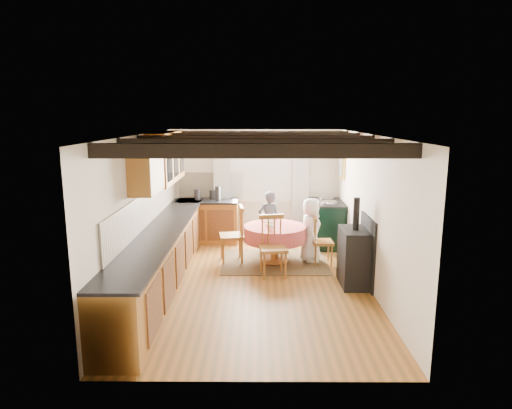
{
  "coord_description": "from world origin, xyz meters",
  "views": [
    {
      "loc": [
        0.04,
        -6.87,
        2.68
      ],
      "look_at": [
        0.0,
        0.8,
        1.15
      ],
      "focal_mm": 31.2,
      "sensor_mm": 36.0,
      "label": 1
    }
  ],
  "objects_px": {
    "dining_table": "(275,244)",
    "child_far": "(269,221)",
    "chair_near": "(273,246)",
    "cup": "(271,228)",
    "cast_iron_stove": "(355,242)",
    "chair_right": "(322,240)",
    "aga_range": "(327,223)",
    "chair_left": "(232,234)",
    "child_right": "(311,230)"
  },
  "relations": [
    {
      "from": "chair_near",
      "to": "chair_right",
      "type": "xyz_separation_m",
      "value": [
        0.92,
        0.64,
        -0.07
      ]
    },
    {
      "from": "chair_near",
      "to": "cup",
      "type": "bearing_deg",
      "value": 86.22
    },
    {
      "from": "child_far",
      "to": "cast_iron_stove",
      "type": "bearing_deg",
      "value": 111.23
    },
    {
      "from": "chair_right",
      "to": "chair_left",
      "type": "bearing_deg",
      "value": 83.31
    },
    {
      "from": "chair_right",
      "to": "cast_iron_stove",
      "type": "relative_size",
      "value": 0.63
    },
    {
      "from": "aga_range",
      "to": "cup",
      "type": "xyz_separation_m",
      "value": [
        -1.21,
        -1.42,
        0.26
      ]
    },
    {
      "from": "chair_left",
      "to": "chair_right",
      "type": "bearing_deg",
      "value": 76.89
    },
    {
      "from": "aga_range",
      "to": "child_right",
      "type": "height_order",
      "value": "child_right"
    },
    {
      "from": "dining_table",
      "to": "chair_left",
      "type": "relative_size",
      "value": 1.08
    },
    {
      "from": "dining_table",
      "to": "child_right",
      "type": "height_order",
      "value": "child_right"
    },
    {
      "from": "chair_left",
      "to": "chair_near",
      "type": "bearing_deg",
      "value": 35.61
    },
    {
      "from": "chair_near",
      "to": "cup",
      "type": "relative_size",
      "value": 9.6
    },
    {
      "from": "dining_table",
      "to": "child_right",
      "type": "bearing_deg",
      "value": 4.51
    },
    {
      "from": "child_right",
      "to": "child_far",
      "type": "bearing_deg",
      "value": 50.61
    },
    {
      "from": "chair_near",
      "to": "cup",
      "type": "xyz_separation_m",
      "value": [
        -0.03,
        0.41,
        0.22
      ]
    },
    {
      "from": "chair_near",
      "to": "aga_range",
      "type": "relative_size",
      "value": 1.0
    },
    {
      "from": "child_far",
      "to": "child_right",
      "type": "xyz_separation_m",
      "value": [
        0.76,
        -0.68,
        -0.01
      ]
    },
    {
      "from": "chair_right",
      "to": "aga_range",
      "type": "relative_size",
      "value": 0.86
    },
    {
      "from": "chair_near",
      "to": "cup",
      "type": "height_order",
      "value": "chair_near"
    },
    {
      "from": "chair_right",
      "to": "cast_iron_stove",
      "type": "height_order",
      "value": "cast_iron_stove"
    },
    {
      "from": "aga_range",
      "to": "cup",
      "type": "relative_size",
      "value": 9.63
    },
    {
      "from": "aga_range",
      "to": "cup",
      "type": "bearing_deg",
      "value": -130.54
    },
    {
      "from": "chair_near",
      "to": "child_right",
      "type": "distance_m",
      "value": 1.07
    },
    {
      "from": "aga_range",
      "to": "child_right",
      "type": "relative_size",
      "value": 0.87
    },
    {
      "from": "child_right",
      "to": "dining_table",
      "type": "bearing_deg",
      "value": 96.88
    },
    {
      "from": "chair_left",
      "to": "child_far",
      "type": "relative_size",
      "value": 0.87
    },
    {
      "from": "dining_table",
      "to": "chair_right",
      "type": "height_order",
      "value": "chair_right"
    },
    {
      "from": "cast_iron_stove",
      "to": "cup",
      "type": "relative_size",
      "value": 13.21
    },
    {
      "from": "dining_table",
      "to": "aga_range",
      "type": "height_order",
      "value": "aga_range"
    },
    {
      "from": "chair_right",
      "to": "child_right",
      "type": "xyz_separation_m",
      "value": [
        -0.2,
        0.15,
        0.15
      ]
    },
    {
      "from": "cast_iron_stove",
      "to": "aga_range",
      "type": "bearing_deg",
      "value": 92.84
    },
    {
      "from": "chair_near",
      "to": "chair_right",
      "type": "relative_size",
      "value": 1.16
    },
    {
      "from": "child_far",
      "to": "cup",
      "type": "xyz_separation_m",
      "value": [
        0.01,
        -1.06,
        0.13
      ]
    },
    {
      "from": "chair_near",
      "to": "chair_right",
      "type": "height_order",
      "value": "chair_near"
    },
    {
      "from": "cast_iron_stove",
      "to": "child_far",
      "type": "height_order",
      "value": "cast_iron_stove"
    },
    {
      "from": "child_right",
      "to": "chair_left",
      "type": "bearing_deg",
      "value": 93.02
    },
    {
      "from": "child_right",
      "to": "cast_iron_stove",
      "type": "bearing_deg",
      "value": -152.18
    },
    {
      "from": "dining_table",
      "to": "child_far",
      "type": "xyz_separation_m",
      "value": [
        -0.09,
        0.73,
        0.26
      ]
    },
    {
      "from": "cast_iron_stove",
      "to": "cup",
      "type": "xyz_separation_m",
      "value": [
        -1.32,
        0.8,
        0.03
      ]
    },
    {
      "from": "cast_iron_stove",
      "to": "chair_right",
      "type": "bearing_deg",
      "value": 109.33
    },
    {
      "from": "child_far",
      "to": "child_right",
      "type": "bearing_deg",
      "value": 124.06
    },
    {
      "from": "dining_table",
      "to": "child_far",
      "type": "height_order",
      "value": "child_far"
    },
    {
      "from": "child_far",
      "to": "cup",
      "type": "relative_size",
      "value": 11.25
    },
    {
      "from": "chair_left",
      "to": "aga_range",
      "type": "height_order",
      "value": "chair_left"
    },
    {
      "from": "chair_near",
      "to": "chair_left",
      "type": "xyz_separation_m",
      "value": [
        -0.75,
        0.77,
        0.01
      ]
    },
    {
      "from": "aga_range",
      "to": "chair_near",
      "type": "bearing_deg",
      "value": -122.79
    },
    {
      "from": "chair_right",
      "to": "child_right",
      "type": "bearing_deg",
      "value": 51.2
    },
    {
      "from": "child_right",
      "to": "chair_near",
      "type": "bearing_deg",
      "value": 139.87
    },
    {
      "from": "aga_range",
      "to": "cup",
      "type": "distance_m",
      "value": 1.88
    },
    {
      "from": "cup",
      "to": "chair_near",
      "type": "bearing_deg",
      "value": -85.18
    }
  ]
}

